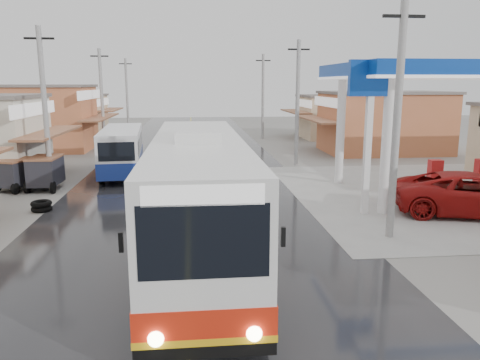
# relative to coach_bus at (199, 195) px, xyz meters

# --- Properties ---
(ground) EXTENTS (120.00, 120.00, 0.00)m
(ground) POSITION_rel_coach_bus_xyz_m (-0.35, 0.92, -1.92)
(ground) COLOR slate
(ground) RESTS_ON ground
(road) EXTENTS (12.00, 90.00, 0.02)m
(road) POSITION_rel_coach_bus_xyz_m (-0.35, 15.92, -1.91)
(road) COLOR black
(road) RESTS_ON ground
(centre_line) EXTENTS (0.15, 90.00, 0.01)m
(centre_line) POSITION_rel_coach_bus_xyz_m (-0.35, 15.92, -1.90)
(centre_line) COLOR #D8CC4C
(centre_line) RESTS_ON road
(shopfronts_right) EXTENTS (11.00, 44.00, 4.80)m
(shopfronts_right) POSITION_rel_coach_bus_xyz_m (14.65, 12.92, -1.92)
(shopfronts_right) COLOR beige
(shopfronts_right) RESTS_ON ground
(utility_poles_left) EXTENTS (1.60, 50.00, 8.00)m
(utility_poles_left) POSITION_rel_coach_bus_xyz_m (-7.35, 16.92, -1.92)
(utility_poles_left) COLOR gray
(utility_poles_left) RESTS_ON ground
(utility_poles_right) EXTENTS (1.60, 36.00, 8.00)m
(utility_poles_right) POSITION_rel_coach_bus_xyz_m (6.65, 15.92, -1.92)
(utility_poles_right) COLOR gray
(utility_poles_right) RESTS_ON ground
(coach_bus) EXTENTS (3.00, 12.78, 3.99)m
(coach_bus) POSITION_rel_coach_bus_xyz_m (0.00, 0.00, 0.00)
(coach_bus) COLOR silver
(coach_bus) RESTS_ON road
(second_bus) EXTENTS (2.77, 8.17, 2.66)m
(second_bus) POSITION_rel_coach_bus_xyz_m (-4.32, 13.91, -0.48)
(second_bus) COLOR silver
(second_bus) RESTS_ON road
(jeepney) EXTENTS (6.82, 4.55, 1.74)m
(jeepney) POSITION_rel_coach_bus_xyz_m (11.21, 3.32, -1.05)
(jeepney) COLOR maroon
(jeepney) RESTS_ON ground
(cyclist) EXTENTS (1.07, 1.85, 1.89)m
(cyclist) POSITION_rel_coach_bus_xyz_m (-3.75, 10.93, -1.30)
(cyclist) COLOR black
(cyclist) RESTS_ON ground
(tricycle_near) EXTENTS (1.54, 2.28, 1.71)m
(tricycle_near) POSITION_rel_coach_bus_xyz_m (-7.57, 9.88, -0.95)
(tricycle_near) COLOR #26262D
(tricycle_near) RESTS_ON ground
(tricycle_far) EXTENTS (1.92, 2.40, 1.60)m
(tricycle_far) POSITION_rel_coach_bus_xyz_m (-9.03, 9.93, -1.01)
(tricycle_far) COLOR #26262D
(tricycle_far) RESTS_ON ground
(tyre_stack) EXTENTS (0.87, 0.87, 0.44)m
(tyre_stack) POSITION_rel_coach_bus_xyz_m (-6.56, 5.71, -1.70)
(tyre_stack) COLOR black
(tyre_stack) RESTS_ON ground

